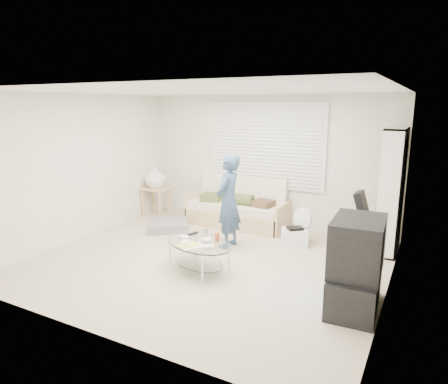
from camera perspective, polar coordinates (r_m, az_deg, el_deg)
The scene contains 13 objects.
ground at distance 6.13m, azimuth -2.24°, elevation -9.81°, with size 5.00×5.00×0.00m, color #B8A68F.
room_shell at distance 6.13m, azimuth -0.11°, elevation 5.98°, with size 5.02×4.52×2.51m.
window_blinds at distance 7.69m, azimuth 5.98°, elevation 6.61°, with size 2.32×0.08×1.62m.
futon_sofa at distance 7.79m, azimuth 1.89°, elevation -2.51°, with size 1.95×0.79×0.96m.
grey_floor_pillow at distance 7.65m, azimuth -7.96°, elevation -4.73°, with size 0.71×0.71×0.16m, color slate.
side_table at distance 8.42m, azimuth -9.77°, elevation 1.85°, with size 0.55×0.44×1.08m.
bookshelf at distance 6.77m, azimuth 22.78°, elevation 0.10°, with size 0.31×0.83×1.97m.
guitar_case at distance 6.68m, azimuth 19.50°, elevation -4.65°, with size 0.41×0.37×0.97m.
floor_fan at distance 6.97m, azimuth 11.13°, elevation -4.20°, with size 0.37×0.24×0.60m.
storage_bin at distance 6.85m, azimuth 10.07°, elevation -6.31°, with size 0.51×0.42×0.31m.
tv_unit at distance 4.86m, azimuth 18.31°, elevation -9.91°, with size 0.59×1.01×1.07m.
coffee_table at distance 5.68m, azimuth -3.66°, elevation -7.86°, with size 1.35×1.12×0.55m.
standing_person at distance 6.47m, azimuth 0.62°, elevation -1.35°, with size 0.57×0.37×1.56m, color #34496F.
Camera 1 is at (2.87, -4.90, 2.31)m, focal length 32.00 mm.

